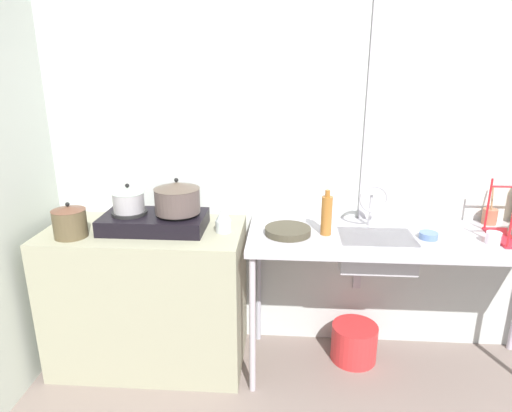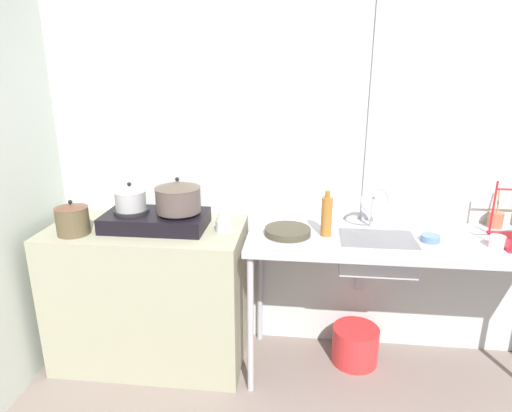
{
  "view_description": "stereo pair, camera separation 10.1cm",
  "coord_description": "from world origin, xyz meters",
  "views": [
    {
      "loc": [
        -0.48,
        -0.91,
        1.81
      ],
      "look_at": [
        -0.65,
        1.48,
        1.05
      ],
      "focal_mm": 31.08,
      "sensor_mm": 36.0,
      "label": 1
    },
    {
      "loc": [
        -0.38,
        -0.9,
        1.81
      ],
      "look_at": [
        -0.65,
        1.48,
        1.05
      ],
      "focal_mm": 31.08,
      "sensor_mm": 36.0,
      "label": 2
    }
  ],
  "objects": [
    {
      "name": "pot_on_left_burner",
      "position": [
        -1.39,
        1.48,
        1.07
      ],
      "size": [
        0.18,
        0.18,
        0.17
      ],
      "color": "#9A969A",
      "rests_on": "stove"
    },
    {
      "name": "bottle_by_sink",
      "position": [
        -0.25,
        1.47,
        1.01
      ],
      "size": [
        0.06,
        0.06,
        0.26
      ],
      "color": "#965C25",
      "rests_on": "counter_sink"
    },
    {
      "name": "pot_on_right_burner",
      "position": [
        -1.1,
        1.48,
        1.09
      ],
      "size": [
        0.26,
        0.26,
        0.2
      ],
      "color": "#4C3F3C",
      "rests_on": "stove"
    },
    {
      "name": "stove",
      "position": [
        -1.24,
        1.48,
        0.94
      ],
      "size": [
        0.6,
        0.33,
        0.11
      ],
      "color": "black",
      "rests_on": "counter_concrete"
    },
    {
      "name": "sink_basin",
      "position": [
        0.03,
        1.45,
        0.8
      ],
      "size": [
        0.42,
        0.29,
        0.17
      ],
      "primitive_type": "cube",
      "color": "#A8A5AD",
      "rests_on": "counter_sink"
    },
    {
      "name": "counter_sink",
      "position": [
        0.19,
        1.48,
        0.83
      ],
      "size": [
        1.76,
        0.59,
        0.89
      ],
      "color": "#A8A5AD",
      "rests_on": "ground"
    },
    {
      "name": "pot_beside_stove",
      "position": [
        -1.68,
        1.33,
        0.98
      ],
      "size": [
        0.19,
        0.19,
        0.2
      ],
      "color": "brown",
      "rests_on": "counter_concrete"
    },
    {
      "name": "utensil_jar",
      "position": [
        0.75,
        1.71,
        0.94
      ],
      "size": [
        0.08,
        0.08,
        0.23
      ],
      "color": "#A36349",
      "rests_on": "counter_sink"
    },
    {
      "name": "percolator",
      "position": [
        -0.84,
        1.47,
        0.97
      ],
      "size": [
        0.09,
        0.09,
        0.16
      ],
      "color": "silver",
      "rests_on": "counter_concrete"
    },
    {
      "name": "frying_pan",
      "position": [
        -0.47,
        1.45,
        0.91
      ],
      "size": [
        0.26,
        0.26,
        0.04
      ],
      "primitive_type": "cylinder",
      "color": "#3C3729",
      "rests_on": "counter_sink"
    },
    {
      "name": "cup_by_rack",
      "position": [
        0.64,
        1.39,
        0.92
      ],
      "size": [
        0.08,
        0.08,
        0.06
      ],
      "primitive_type": "cylinder",
      "color": "white",
      "rests_on": "counter_sink"
    },
    {
      "name": "faucet",
      "position": [
        0.02,
        1.56,
        1.07
      ],
      "size": [
        0.17,
        0.09,
        0.27
      ],
      "color": "#A8A5AD",
      "rests_on": "counter_sink"
    },
    {
      "name": "wall_back",
      "position": [
        0.0,
        1.83,
        1.32
      ],
      "size": [
        4.73,
        0.1,
        2.64
      ],
      "primitive_type": "cube",
      "color": "#B8BCB9",
      "rests_on": "ground"
    },
    {
      "name": "wall_metal_strip",
      "position": [
        0.0,
        1.77,
        1.45
      ],
      "size": [
        0.05,
        0.01,
        2.11
      ],
      "primitive_type": "cube",
      "color": "#A8A5AD"
    },
    {
      "name": "bucket_on_floor",
      "position": [
        -0.03,
        1.56,
        0.12
      ],
      "size": [
        0.29,
        0.29,
        0.24
      ],
      "primitive_type": "cylinder",
      "color": "red",
      "rests_on": "ground"
    },
    {
      "name": "small_bowl_on_drainboard",
      "position": [
        0.31,
        1.44,
        0.91
      ],
      "size": [
        0.1,
        0.1,
        0.04
      ],
      "primitive_type": "cylinder",
      "color": "#5471A5",
      "rests_on": "counter_sink"
    },
    {
      "name": "counter_concrete",
      "position": [
        -1.31,
        1.48,
        0.44
      ],
      "size": [
        1.16,
        0.59,
        0.89
      ],
      "primitive_type": "cube",
      "color": "gray",
      "rests_on": "ground"
    }
  ]
}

